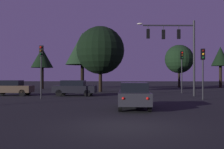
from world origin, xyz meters
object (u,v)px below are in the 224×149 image
at_px(traffic_signal_mast_arm, 177,43).
at_px(tree_right_cluster, 179,59).
at_px(car_nearside_lane, 134,95).
at_px(tree_lot_edge, 82,49).
at_px(car_crossing_left, 12,88).
at_px(traffic_light_median, 41,61).
at_px(tree_left_far, 42,58).
at_px(traffic_light_corner_right, 203,63).
at_px(traffic_light_corner_left, 182,64).
at_px(tree_center_horizon, 220,57).
at_px(tree_behind_sign, 100,50).
at_px(car_crossing_right, 75,88).

bearing_deg(traffic_signal_mast_arm, tree_right_cluster, 77.86).
relative_size(traffic_signal_mast_arm, car_nearside_lane, 1.69).
bearing_deg(tree_lot_edge, car_crossing_left, -111.09).
distance_m(traffic_light_median, tree_left_far, 19.72).
distance_m(traffic_light_corner_right, tree_left_far, 26.92).
xyz_separation_m(traffic_light_corner_right, car_nearside_lane, (-5.81, -6.34, -2.15)).
xyz_separation_m(traffic_light_corner_left, tree_center_horizon, (10.10, 16.06, 2.01)).
bearing_deg(traffic_signal_mast_arm, traffic_light_corner_right, -71.39).
height_order(car_crossing_left, tree_behind_sign, tree_behind_sign).
bearing_deg(traffic_light_median, traffic_signal_mast_arm, 17.98).
bearing_deg(car_crossing_left, car_nearside_lane, -41.35).
bearing_deg(tree_lot_edge, tree_behind_sign, -61.13).
distance_m(traffic_light_median, car_crossing_right, 5.01).
distance_m(car_crossing_left, tree_right_cluster, 30.42).
bearing_deg(car_crossing_left, traffic_light_corner_left, 15.53).
relative_size(tree_behind_sign, tree_left_far, 1.28).
relative_size(traffic_light_corner_right, tree_behind_sign, 0.51).
relative_size(car_crossing_left, tree_center_horizon, 0.57).
height_order(car_nearside_lane, tree_behind_sign, tree_behind_sign).
bearing_deg(traffic_signal_mast_arm, tree_lot_edge, 130.71).
bearing_deg(traffic_light_corner_left, car_crossing_right, -156.38).
xyz_separation_m(tree_left_far, tree_lot_edge, (6.60, -1.81, 1.22)).
xyz_separation_m(traffic_light_corner_right, traffic_light_median, (-13.34, 0.05, 0.23)).
bearing_deg(traffic_light_corner_right, tree_behind_sign, 129.90).
xyz_separation_m(tree_behind_sign, tree_lot_edge, (-3.20, 5.80, 0.81)).
xyz_separation_m(traffic_light_corner_left, car_nearside_lane, (-6.04, -15.30, -2.58)).
distance_m(car_crossing_left, car_crossing_right, 6.31).
bearing_deg(tree_center_horizon, traffic_light_corner_left, -122.17).
height_order(traffic_light_median, car_crossing_left, traffic_light_median).
bearing_deg(traffic_light_median, tree_lot_edge, 87.41).
bearing_deg(car_nearside_lane, tree_behind_sign, 101.48).
relative_size(traffic_signal_mast_arm, car_crossing_right, 1.71).
distance_m(traffic_light_corner_right, tree_lot_edge, 21.36).
distance_m(car_crossing_left, tree_left_far, 15.40).
xyz_separation_m(traffic_light_median, car_crossing_left, (-4.24, 3.98, -2.38)).
relative_size(traffic_light_median, tree_behind_sign, 0.55).
xyz_separation_m(car_crossing_left, car_crossing_right, (6.31, -0.08, 0.00)).
height_order(traffic_light_corner_left, tree_right_cluster, tree_right_cluster).
height_order(traffic_signal_mast_arm, tree_lot_edge, tree_lot_edge).
bearing_deg(traffic_light_corner_right, car_nearside_lane, -132.51).
height_order(traffic_light_corner_right, tree_right_cluster, tree_right_cluster).
relative_size(traffic_signal_mast_arm, tree_center_horizon, 1.02).
distance_m(traffic_light_corner_right, car_crossing_left, 18.16).
height_order(tree_right_cluster, tree_lot_edge, tree_lot_edge).
height_order(car_nearside_lane, car_crossing_left, same).
height_order(traffic_light_corner_left, car_nearside_lane, traffic_light_corner_left).
bearing_deg(tree_left_far, tree_right_cluster, 17.00).
bearing_deg(tree_right_cluster, tree_behind_sign, -131.29).
xyz_separation_m(traffic_signal_mast_arm, traffic_light_corner_left, (1.56, 5.02, -1.74)).
bearing_deg(tree_right_cluster, tree_lot_edge, -151.36).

